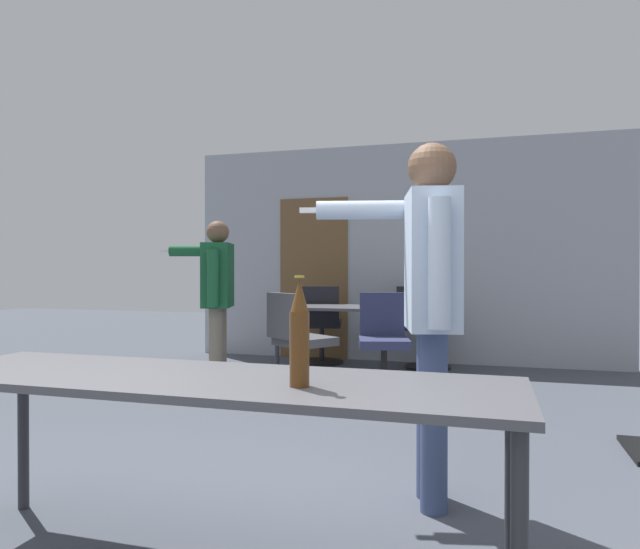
% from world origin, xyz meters
% --- Properties ---
extents(back_wall, '(5.30, 0.12, 2.69)m').
position_xyz_m(back_wall, '(-0.03, 5.55, 1.33)').
color(back_wall, '#A3A8B2').
rests_on(back_wall, ground_plane).
extents(conference_table_near, '(2.32, 0.66, 0.74)m').
position_xyz_m(conference_table_near, '(0.03, 0.42, 0.67)').
color(conference_table_near, '#4C4C51').
rests_on(conference_table_near, ground_plane).
extents(conference_table_far, '(1.77, 0.72, 0.74)m').
position_xyz_m(conference_table_far, '(-0.29, 4.51, 0.66)').
color(conference_table_far, '#4C4C51').
rests_on(conference_table_far, ground_plane).
extents(person_far_watching, '(0.87, 0.60, 1.75)m').
position_xyz_m(person_far_watching, '(0.78, 1.28, 1.06)').
color(person_far_watching, '#3D4C75').
rests_on(person_far_watching, ground_plane).
extents(person_near_casual, '(0.87, 0.64, 1.60)m').
position_xyz_m(person_near_casual, '(-1.44, 3.45, 0.96)').
color(person_near_casual, slate).
rests_on(person_near_casual, ground_plane).
extents(office_chair_mid_tucked, '(0.56, 0.61, 0.91)m').
position_xyz_m(office_chair_mid_tucked, '(0.10, 3.84, 0.42)').
color(office_chair_mid_tucked, black).
rests_on(office_chair_mid_tucked, ground_plane).
extents(office_chair_far_left, '(0.67, 0.68, 0.92)m').
position_xyz_m(office_chair_far_left, '(-0.65, 3.55, 0.43)').
color(office_chair_far_left, black).
rests_on(office_chair_far_left, ground_plane).
extents(office_chair_far_right, '(0.55, 0.60, 0.94)m').
position_xyz_m(office_chair_far_right, '(-0.86, 5.05, 0.44)').
color(office_chair_far_right, black).
rests_on(office_chair_far_right, ground_plane).
extents(office_chair_near_pushed, '(0.68, 0.66, 0.94)m').
position_xyz_m(office_chair_near_pushed, '(0.33, 5.16, 0.44)').
color(office_chair_near_pushed, black).
rests_on(office_chair_near_pushed, ground_plane).
extents(beer_bottle, '(0.07, 0.07, 0.38)m').
position_xyz_m(beer_bottle, '(0.43, 0.35, 0.92)').
color(beer_bottle, '#563314').
rests_on(beer_bottle, conference_table_near).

